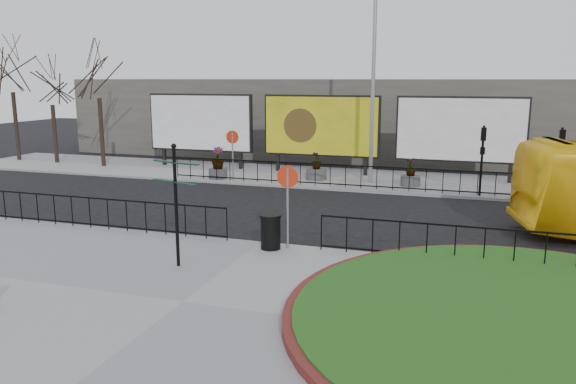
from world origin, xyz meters
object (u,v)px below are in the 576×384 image
at_px(fingerpost_sign, 176,193).
at_px(planter_a, 218,166).
at_px(lamp_post, 373,84).
at_px(billboard_mid, 321,126).
at_px(planter_b, 316,171).
at_px(litter_bin, 271,232).
at_px(planter_c, 411,176).

xyz_separation_m(fingerpost_sign, planter_a, (-4.68, 12.59, -1.35)).
distance_m(lamp_post, fingerpost_sign, 14.35).
bearing_deg(planter_a, billboard_mid, 35.42).
bearing_deg(planter_a, planter_b, 14.30).
relative_size(fingerpost_sign, planter_a, 2.08).
xyz_separation_m(planter_a, planter_b, (4.79, 1.22, -0.19)).
bearing_deg(litter_bin, billboard_mid, 98.54).
bearing_deg(planter_b, litter_bin, -81.48).
xyz_separation_m(billboard_mid, planter_a, (-4.49, -3.19, -1.84)).
xyz_separation_m(billboard_mid, litter_bin, (2.04, -13.57, -1.96)).
xyz_separation_m(fingerpost_sign, litter_bin, (1.85, 2.21, -1.47)).
bearing_deg(litter_bin, planter_c, 75.72).
bearing_deg(planter_b, lamp_post, 0.00).
height_order(fingerpost_sign, planter_a, fingerpost_sign).
distance_m(lamp_post, planter_a, 8.62).
xyz_separation_m(planter_a, planter_c, (9.42, 0.98, -0.18)).
distance_m(planter_a, planter_b, 4.95).
relative_size(litter_bin, planter_b, 0.75).
xyz_separation_m(litter_bin, planter_a, (-6.53, 10.38, 0.11)).
distance_m(billboard_mid, litter_bin, 13.86).
bearing_deg(billboard_mid, planter_a, -144.58).
bearing_deg(lamp_post, planter_a, -170.75).
bearing_deg(planter_a, litter_bin, -57.83).
relative_size(lamp_post, fingerpost_sign, 2.80).
bearing_deg(fingerpost_sign, lamp_post, 98.14).
xyz_separation_m(fingerpost_sign, planter_b, (0.11, 13.81, -1.55)).
bearing_deg(fingerpost_sign, planter_c, 90.42).
distance_m(billboard_mid, planter_b, 2.85).
bearing_deg(planter_b, fingerpost_sign, -90.46).
bearing_deg(billboard_mid, planter_c, -24.17).
distance_m(billboard_mid, planter_c, 5.77).
xyz_separation_m(lamp_post, litter_bin, (-0.97, -11.60, -4.18)).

